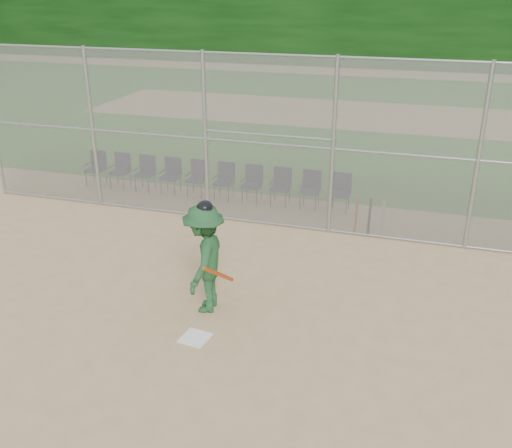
# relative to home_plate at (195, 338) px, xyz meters

# --- Properties ---
(ground) EXTENTS (100.00, 100.00, 0.00)m
(ground) POSITION_rel_home_plate_xyz_m (0.31, -0.11, -0.01)
(ground) COLOR tan
(ground) RESTS_ON ground
(grass_strip) EXTENTS (100.00, 100.00, 0.00)m
(grass_strip) POSITION_rel_home_plate_xyz_m (0.31, 17.89, -0.00)
(grass_strip) COLOR #245B1B
(grass_strip) RESTS_ON ground
(dirt_patch_far) EXTENTS (24.00, 24.00, 0.00)m
(dirt_patch_far) POSITION_rel_home_plate_xyz_m (0.31, 17.89, -0.00)
(dirt_patch_far) COLOR tan
(dirt_patch_far) RESTS_ON ground
(backstop_fence) EXTENTS (16.09, 0.09, 4.00)m
(backstop_fence) POSITION_rel_home_plate_xyz_m (0.31, 4.89, 2.06)
(backstop_fence) COLOR gray
(backstop_fence) RESTS_ON ground
(home_plate) EXTENTS (0.49, 0.49, 0.02)m
(home_plate) POSITION_rel_home_plate_xyz_m (0.00, 0.00, 0.00)
(home_plate) COLOR white
(home_plate) RESTS_ON ground
(batter_at_plate) EXTENTS (0.98, 1.42, 2.05)m
(batter_at_plate) POSITION_rel_home_plate_xyz_m (-0.17, 0.93, 0.98)
(batter_at_plate) COLOR #1F4D27
(batter_at_plate) RESTS_ON ground
(spare_bats) EXTENTS (0.66, 0.30, 0.84)m
(spare_bats) POSITION_rel_home_plate_xyz_m (2.20, 5.08, 0.41)
(spare_bats) COLOR #D84C14
(spare_bats) RESTS_ON ground
(chair_0) EXTENTS (0.54, 0.52, 0.96)m
(chair_0) POSITION_rel_home_plate_xyz_m (-5.66, 6.27, 0.47)
(chair_0) COLOR black
(chair_0) RESTS_ON ground
(chair_1) EXTENTS (0.54, 0.52, 0.96)m
(chair_1) POSITION_rel_home_plate_xyz_m (-4.88, 6.27, 0.47)
(chair_1) COLOR black
(chair_1) RESTS_ON ground
(chair_2) EXTENTS (0.54, 0.52, 0.96)m
(chair_2) POSITION_rel_home_plate_xyz_m (-4.11, 6.27, 0.47)
(chair_2) COLOR black
(chair_2) RESTS_ON ground
(chair_3) EXTENTS (0.54, 0.52, 0.96)m
(chair_3) POSITION_rel_home_plate_xyz_m (-3.33, 6.27, 0.47)
(chair_3) COLOR black
(chair_3) RESTS_ON ground
(chair_4) EXTENTS (0.54, 0.52, 0.96)m
(chair_4) POSITION_rel_home_plate_xyz_m (-2.55, 6.27, 0.47)
(chair_4) COLOR black
(chair_4) RESTS_ON ground
(chair_5) EXTENTS (0.54, 0.52, 0.96)m
(chair_5) POSITION_rel_home_plate_xyz_m (-1.78, 6.27, 0.47)
(chair_5) COLOR black
(chair_5) RESTS_ON ground
(chair_6) EXTENTS (0.54, 0.52, 0.96)m
(chair_6) POSITION_rel_home_plate_xyz_m (-1.00, 6.27, 0.47)
(chair_6) COLOR black
(chair_6) RESTS_ON ground
(chair_7) EXTENTS (0.54, 0.52, 0.96)m
(chair_7) POSITION_rel_home_plate_xyz_m (-0.22, 6.27, 0.47)
(chair_7) COLOR black
(chair_7) RESTS_ON ground
(chair_8) EXTENTS (0.54, 0.52, 0.96)m
(chair_8) POSITION_rel_home_plate_xyz_m (0.55, 6.27, 0.47)
(chair_8) COLOR black
(chair_8) RESTS_ON ground
(chair_9) EXTENTS (0.54, 0.52, 0.96)m
(chair_9) POSITION_rel_home_plate_xyz_m (1.33, 6.27, 0.47)
(chair_9) COLOR black
(chair_9) RESTS_ON ground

